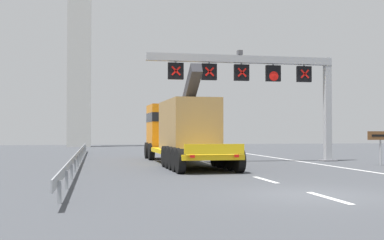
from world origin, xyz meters
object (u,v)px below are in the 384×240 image
object	(u,v)px
overhead_lane_gantry	(263,76)
bridge_pylon_distant	(80,2)
heavy_haul_truck_yellow	(180,129)
tourist_info_sign_brown	(381,139)

from	to	relation	value
overhead_lane_gantry	bridge_pylon_distant	world-z (taller)	bridge_pylon_distant
heavy_haul_truck_yellow	bridge_pylon_distant	distance (m)	36.65
overhead_lane_gantry	bridge_pylon_distant	size ratio (longest dim) A/B	0.34
overhead_lane_gantry	tourist_info_sign_brown	size ratio (longest dim) A/B	6.35
heavy_haul_truck_yellow	bridge_pylon_distant	bearing A→B (deg)	102.03
overhead_lane_gantry	tourist_info_sign_brown	xyz separation A→B (m)	(5.31, -4.14, -3.83)
heavy_haul_truck_yellow	bridge_pylon_distant	size ratio (longest dim) A/B	0.41
tourist_info_sign_brown	bridge_pylon_distant	bearing A→B (deg)	115.38
tourist_info_sign_brown	overhead_lane_gantry	bearing A→B (deg)	142.09
overhead_lane_gantry	heavy_haul_truck_yellow	bearing A→B (deg)	178.93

